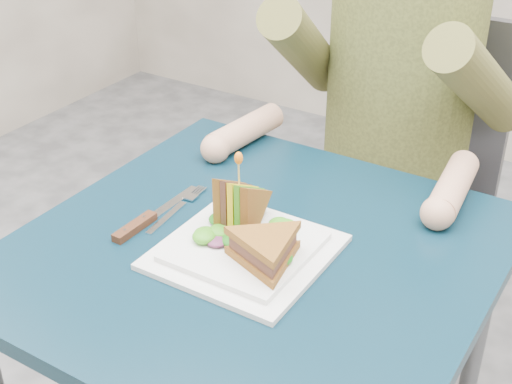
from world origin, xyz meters
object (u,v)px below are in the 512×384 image
Objects in this scene: plate at (245,250)px; fork at (175,210)px; sandwich_flat at (266,249)px; diner at (402,41)px; table at (255,285)px; knife at (142,222)px; chair at (404,173)px; sandwich_upright at (239,207)px.

plate is 0.18m from fork.
diner is at bearing 94.67° from sandwich_flat.
knife is at bearing -166.91° from table.
fork is at bearing -107.34° from diner.
diner is 0.65m from plate.
chair is 0.74m from fork.
plate reaches higher than knife.
sandwich_upright is at bearing -0.41° from fork.
fork reaches higher than table.
knife reaches higher than fork.
knife is (-0.20, -0.05, 0.09)m from table.
sandwich_flat is 0.82× the size of knife.
chair is 1.25× the size of diner.
chair is 0.73m from sandwich_upright.
diner is at bearing 72.63° from knife.
chair is at bearing 86.53° from sandwich_upright.
plate is 1.43× the size of sandwich_flat.
knife is (-0.20, -0.02, -0.00)m from plate.
chair is (0.00, 0.71, -0.11)m from table.
chair is 6.16× the size of sandwich_upright.
chair is at bearing 90.00° from table.
chair is 5.18× the size of fork.
diner is 0.63m from fork.
table is 1.01× the size of diner.
knife is (-0.20, -0.75, 0.20)m from chair.
plate is at bearing -14.52° from fork.
plate reaches higher than fork.
sandwich_upright is at bearing 131.37° from plate.
diner is (-0.00, -0.11, 0.37)m from chair.
table is 2.88× the size of plate.
chair reaches higher than sandwich_upright.
fork is (-0.18, 0.05, -0.01)m from plate.
sandwich_flat is at bearing -44.50° from table.
knife is at bearing -104.91° from chair.
diner is 4.94× the size of sandwich_upright.
table is 4.97× the size of sandwich_upright.
diner reaches higher than sandwich_flat.
chair reaches higher than fork.
table is at bearing 13.09° from knife.
fork is (-0.23, 0.07, -0.04)m from sandwich_flat.
diner reaches higher than plate.
sandwich_upright reaches higher than fork.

